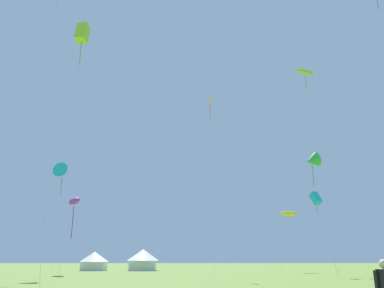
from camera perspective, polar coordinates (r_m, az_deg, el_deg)
The scene contains 10 objects.
kite_lime_box at distance 58.62m, azimuth -15.55°, elevation 15.12°, with size 1.71×3.38×33.24m.
kite_purple_parafoil at distance 53.40m, azimuth -16.62°, elevation -7.90°, with size 2.82×3.81×9.53m.
kite_cyan_box at distance 46.72m, azimuth 17.42°, elevation -7.50°, with size 1.71×2.11×9.10m.
kite_lime_parafoil at distance 73.68m, azimuth 15.96°, elevation 9.92°, with size 4.46×3.02×34.30m.
kite_orange_diamond at distance 49.90m, azimuth 2.61°, elevation 5.14°, with size 0.42×1.47×21.78m.
kite_yellow_parafoil at distance 61.93m, azimuth 13.78°, elevation -9.76°, with size 3.47×2.54×8.82m.
kite_cyan_delta at distance 42.99m, azimuth -18.17°, elevation -3.86°, with size 1.74×1.95×11.29m.
kite_green_delta at distance 52.38m, azimuth 16.89°, elevation -2.31°, with size 2.38×2.99×14.89m.
festival_tent_left at distance 68.04m, azimuth -13.90°, elevation -15.94°, with size 4.53×4.53×2.95m.
festival_tent_center at distance 66.93m, azimuth -7.07°, elevation -16.09°, with size 5.12×5.12×3.33m.
Camera 1 is at (-1.23, -4.28, 1.72)m, focal length 36.98 mm.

